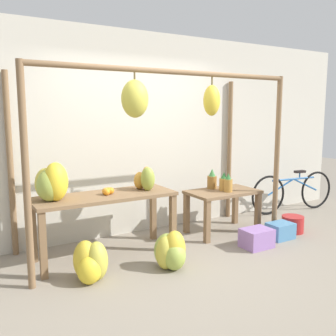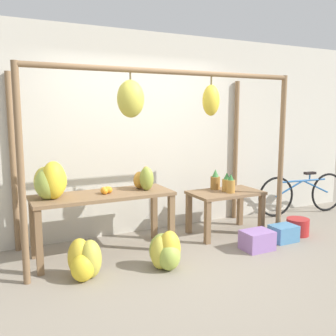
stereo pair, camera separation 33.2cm
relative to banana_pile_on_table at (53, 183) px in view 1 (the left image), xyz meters
name	(u,v)px [view 1 (the left image)]	position (x,y,z in m)	size (l,w,h in m)	color
ground_plane	(194,268)	(1.30, -0.84, -0.94)	(20.00, 20.00, 0.00)	gray
shop_wall_back	(134,134)	(1.30, 0.67, 0.46)	(8.00, 0.08, 2.80)	beige
stall_awning	(160,125)	(1.21, -0.22, 0.62)	(3.35, 1.18, 2.18)	brown
display_table_main	(105,204)	(0.58, -0.03, -0.31)	(1.65, 0.61, 0.75)	brown
display_table_side	(223,199)	(2.34, -0.02, -0.45)	(0.99, 0.59, 0.61)	brown
banana_pile_on_table	(53,183)	(0.00, 0.00, 0.00)	(0.45, 0.46, 0.42)	gold
orange_pile	(108,191)	(0.62, -0.04, -0.15)	(0.14, 0.13, 0.08)	orange
pineapple_cluster	(220,182)	(2.33, 0.03, -0.21)	(0.20, 0.42, 0.29)	olive
banana_pile_ground_left	(91,263)	(0.21, -0.57, -0.75)	(0.40, 0.39, 0.41)	gold
banana_pile_ground_right	(171,252)	(1.06, -0.73, -0.75)	(0.42, 0.47, 0.43)	gold
fruit_crate_white	(257,238)	(2.34, -0.72, -0.82)	(0.38, 0.29, 0.24)	#9970B7
blue_bucket	(293,224)	(3.22, -0.52, -0.82)	(0.31, 0.31, 0.23)	#AD2323
parked_bicycle	(293,191)	(4.11, 0.27, -0.59)	(1.72, 0.23, 0.71)	black
papaya_pile	(145,179)	(1.11, -0.02, -0.06)	(0.26, 0.36, 0.29)	gold
fruit_crate_purple	(280,231)	(2.86, -0.63, -0.83)	(0.34, 0.26, 0.22)	#4C84B2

